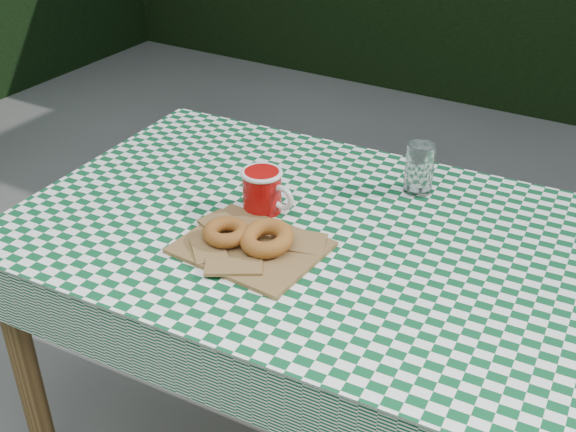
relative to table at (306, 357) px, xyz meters
The scene contains 7 objects.
table is the anchor object (origin of this frame).
tablecloth 0.38m from the table, ahead, with size 1.28×0.86×0.01m, color #0B4824.
paper_bag 0.42m from the table, 112.47° to the right, with size 0.29×0.23×0.02m, color olive.
bagel_front 0.45m from the table, 126.83° to the right, with size 0.10×0.10×0.03m, color #925B1E.
bagel_back 0.43m from the table, 100.99° to the right, with size 0.11×0.11×0.04m, color #A25421.
coffee_mug 0.45m from the table, behind, with size 0.18×0.18×0.10m, color #9F0B0A, non-canonical shape.
drinking_glass 0.54m from the table, 61.86° to the left, with size 0.07×0.07×0.12m, color silver.
Camera 1 is at (0.64, -1.03, 1.58)m, focal length 44.12 mm.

